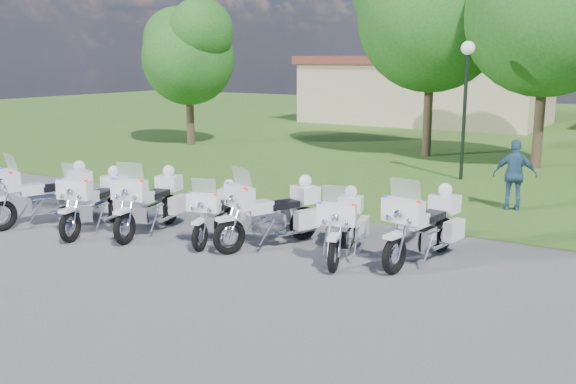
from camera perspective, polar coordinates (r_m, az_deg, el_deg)
The scene contains 14 objects.
ground at distance 14.02m, azimuth -4.05°, elevation -4.47°, with size 100.00×100.00×0.00m, color #4E4E53.
grass_lawn at distance 38.92m, azimuth 19.91°, elevation 5.27°, with size 100.00×48.00×0.01m, color #3B641F.
motorcycle_0 at distance 16.45m, azimuth -20.59°, elevation -0.11°, with size 1.39×2.55×1.77m.
motorcycle_1 at distance 15.44m, azimuth -16.65°, elevation -0.70°, with size 1.25×2.48×1.70m.
motorcycle_2 at distance 14.96m, azimuth -12.07°, elevation -0.79°, with size 1.18×2.57×1.75m.
motorcycle_3 at distance 14.13m, azimuth -6.29°, elevation -1.76°, with size 1.08×2.19×1.50m.
motorcycle_4 at distance 13.57m, azimuth -1.25°, elevation -1.76°, with size 1.51×2.48×1.77m.
motorcycle_5 at distance 12.85m, azimuth 5.00°, elevation -2.88°, with size 1.20×2.33×1.61m.
motorcycle_6 at distance 12.83m, azimuth 12.03°, elevation -2.83°, with size 1.11×2.60×1.76m.
lamp_post at distance 21.62m, azimuth 15.57°, elevation 9.84°, with size 0.44×0.44×4.48m.
tree_0 at distance 30.12m, azimuth -8.89°, elevation 12.40°, with size 4.91×4.19×6.55m.
tree_1 at distance 26.89m, azimuth 12.66°, elevation 16.11°, with size 6.90×5.89×9.20m.
building_west at distance 41.36m, azimuth 12.18°, elevation 8.92°, with size 14.56×8.32×4.10m.
bystander_c at distance 17.77m, azimuth 19.52°, elevation 1.41°, with size 1.09×0.45×1.86m, color #315677.
Camera 1 is at (7.90, -10.91, 3.90)m, focal length 40.00 mm.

